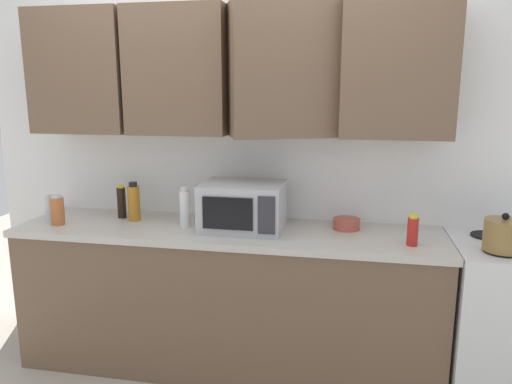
# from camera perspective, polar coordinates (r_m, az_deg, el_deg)

# --- Properties ---
(wall_back_with_cabinets) EXTENTS (3.44, 0.53, 2.60)m
(wall_back_with_cabinets) POSITION_cam_1_polar(r_m,az_deg,el_deg) (3.05, -2.54, 9.26)
(wall_back_with_cabinets) COLOR white
(wall_back_with_cabinets) RESTS_ON ground_plane
(counter_run) EXTENTS (2.57, 0.63, 0.90)m
(counter_run) POSITION_cam_1_polar(r_m,az_deg,el_deg) (3.10, -3.36, -12.25)
(counter_run) COLOR brown
(counter_run) RESTS_ON ground_plane
(kettle) EXTENTS (0.19, 0.19, 0.20)m
(kettle) POSITION_cam_1_polar(r_m,az_deg,el_deg) (2.79, 27.03, -4.51)
(kettle) COLOR olive
(kettle) RESTS_ON stove_range
(microwave) EXTENTS (0.48, 0.37, 0.28)m
(microwave) POSITION_cam_1_polar(r_m,az_deg,el_deg) (2.89, -1.53, -1.70)
(microwave) COLOR #B7B7BC
(microwave) RESTS_ON counter_run
(bottle_spice_jar) EXTENTS (0.08, 0.08, 0.19)m
(bottle_spice_jar) POSITION_cam_1_polar(r_m,az_deg,el_deg) (3.24, -22.27, -2.02)
(bottle_spice_jar) COLOR #BC6638
(bottle_spice_jar) RESTS_ON counter_run
(bottle_white_jar) EXTENTS (0.06, 0.06, 0.25)m
(bottle_white_jar) POSITION_cam_1_polar(r_m,az_deg,el_deg) (2.98, -8.35, -1.84)
(bottle_white_jar) COLOR white
(bottle_white_jar) RESTS_ON counter_run
(bottle_amber_vinegar) EXTENTS (0.08, 0.08, 0.25)m
(bottle_amber_vinegar) POSITION_cam_1_polar(r_m,az_deg,el_deg) (3.18, -14.12, -1.19)
(bottle_amber_vinegar) COLOR #AD701E
(bottle_amber_vinegar) RESTS_ON counter_run
(bottle_soy_dark) EXTENTS (0.06, 0.06, 0.22)m
(bottle_soy_dark) POSITION_cam_1_polar(r_m,az_deg,el_deg) (3.27, -15.49, -1.13)
(bottle_soy_dark) COLOR black
(bottle_soy_dark) RESTS_ON counter_run
(bottle_red_sauce) EXTENTS (0.06, 0.06, 0.17)m
(bottle_red_sauce) POSITION_cam_1_polar(r_m,az_deg,el_deg) (2.73, 17.89, -4.33)
(bottle_red_sauce) COLOR red
(bottle_red_sauce) RESTS_ON counter_run
(bottle_clear_tall) EXTENTS (0.06, 0.06, 0.16)m
(bottle_clear_tall) POSITION_cam_1_polar(r_m,az_deg,el_deg) (3.39, -23.08, -1.74)
(bottle_clear_tall) COLOR silver
(bottle_clear_tall) RESTS_ON counter_run
(bowl_ceramic_small) EXTENTS (0.16, 0.16, 0.06)m
(bowl_ceramic_small) POSITION_cam_1_polar(r_m,az_deg,el_deg) (2.97, 10.57, -3.68)
(bowl_ceramic_small) COLOR #B24C3D
(bowl_ceramic_small) RESTS_ON counter_run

